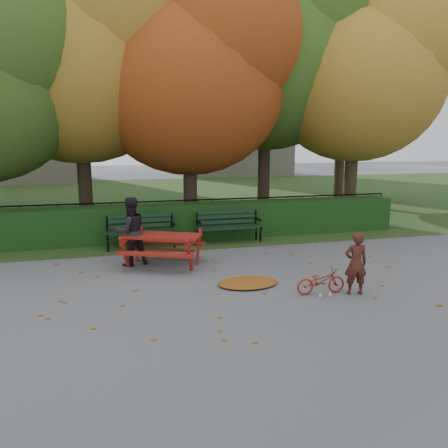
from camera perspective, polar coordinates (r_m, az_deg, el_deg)
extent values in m
plane|color=slate|center=(8.49, 0.00, -8.31)|extent=(90.00, 90.00, 0.00)
plane|color=#293E19|center=(22.02, -9.35, 3.40)|extent=(90.00, 90.00, 0.00)
cube|color=#ABA089|center=(37.28, 0.94, 15.73)|extent=(9.00, 6.00, 12.00)
cube|color=black|center=(12.63, -5.22, 0.35)|extent=(13.00, 0.90, 1.00)
cube|color=black|center=(13.49, -5.76, -0.81)|extent=(14.00, 0.04, 0.04)
cube|color=black|center=(13.33, -5.83, 3.07)|extent=(14.00, 0.04, 0.04)
cylinder|color=black|center=(13.28, -18.67, 0.34)|extent=(0.03, 0.03, 1.00)
cylinder|color=black|center=(13.41, -5.79, 0.95)|extent=(0.03, 0.03, 1.00)
cylinder|color=black|center=(14.18, 6.27, 1.48)|extent=(0.03, 0.03, 1.00)
cylinder|color=black|center=(15.77, 18.24, 1.94)|extent=(0.03, 0.03, 1.00)
sphere|color=#365419|center=(13.35, -27.06, 20.94)|extent=(4.20, 4.20, 4.20)
cylinder|color=#2F1F19|center=(14.82, -17.74, 5.62)|extent=(0.44, 0.44, 3.15)
ellipsoid|color=olive|center=(14.93, -18.52, 18.62)|extent=(6.40, 6.40, 5.76)
sphere|color=olive|center=(14.42, -14.20, 24.99)|extent=(4.80, 4.80, 4.80)
cylinder|color=#2F1F19|center=(14.25, -4.44, 5.21)|extent=(0.44, 0.44, 2.80)
ellipsoid|color=maroon|center=(14.28, -4.62, 17.28)|extent=(6.00, 6.00, 5.40)
sphere|color=maroon|center=(14.01, 0.48, 23.04)|extent=(4.50, 4.50, 4.50)
cylinder|color=#2F1F19|center=(16.26, 5.23, 7.12)|extent=(0.44, 0.44, 3.50)
ellipsoid|color=#365419|center=(16.46, 5.46, 20.26)|extent=(6.80, 6.80, 6.12)
sphere|color=#365419|center=(16.46, 11.02, 25.57)|extent=(5.10, 5.10, 5.10)
cylinder|color=#2F1F19|center=(16.09, 16.19, 5.76)|extent=(0.44, 0.44, 2.97)
ellipsoid|color=olive|center=(16.15, 16.81, 17.09)|extent=(5.80, 5.80, 5.22)
sphere|color=olive|center=(16.30, 21.77, 21.39)|extent=(4.35, 4.35, 4.35)
cylinder|color=#2F1F19|center=(20.43, 14.81, 7.05)|extent=(0.44, 0.44, 3.15)
ellipsoid|color=#365419|center=(20.52, 15.28, 16.49)|extent=(6.00, 6.00, 5.40)
sphere|color=#365419|center=(20.61, 19.27, 20.05)|extent=(4.50, 4.50, 4.50)
cube|color=black|center=(11.44, -10.73, -1.19)|extent=(1.80, 0.12, 0.04)
cube|color=black|center=(11.62, -10.80, -1.01)|extent=(1.80, 0.12, 0.04)
cube|color=black|center=(11.79, -10.86, -0.84)|extent=(1.80, 0.12, 0.04)
cube|color=black|center=(11.86, -10.91, -0.24)|extent=(1.80, 0.05, 0.10)
cube|color=black|center=(11.83, -10.94, 0.48)|extent=(1.80, 0.05, 0.10)
cube|color=black|center=(11.81, -10.96, 1.10)|extent=(1.80, 0.05, 0.10)
cube|color=black|center=(11.60, -14.98, -1.31)|extent=(0.05, 0.55, 0.06)
cube|color=black|center=(11.82, -15.04, 0.02)|extent=(0.05, 0.05, 0.41)
cylinder|color=black|center=(11.46, -14.94, -2.47)|extent=(0.05, 0.05, 0.44)
cylinder|color=black|center=(11.81, -14.94, -2.08)|extent=(0.05, 0.05, 0.44)
cube|color=black|center=(11.58, -15.03, -0.33)|extent=(0.05, 0.45, 0.04)
cube|color=black|center=(11.70, -6.64, -0.90)|extent=(0.05, 0.55, 0.06)
cube|color=black|center=(11.92, -6.85, 0.41)|extent=(0.05, 0.05, 0.41)
cylinder|color=black|center=(11.57, -6.49, -2.05)|extent=(0.05, 0.05, 0.44)
cylinder|color=black|center=(11.92, -6.75, -1.68)|extent=(0.05, 0.05, 0.44)
cube|color=black|center=(11.69, -6.68, 0.08)|extent=(0.05, 0.45, 0.04)
cube|color=black|center=(11.84, 0.92, -0.60)|extent=(1.80, 0.12, 0.04)
cube|color=black|center=(12.01, 0.69, -0.43)|extent=(1.80, 0.12, 0.04)
cube|color=black|center=(12.18, 0.47, -0.28)|extent=(1.80, 0.12, 0.04)
cube|color=black|center=(12.25, 0.36, 0.31)|extent=(1.80, 0.05, 0.10)
cube|color=black|center=(12.22, 0.36, 1.00)|extent=(1.80, 0.05, 0.10)
cube|color=black|center=(12.20, 0.36, 1.60)|extent=(1.80, 0.05, 0.10)
cube|color=black|center=(11.82, -3.28, -0.73)|extent=(0.05, 0.55, 0.06)
cube|color=black|center=(12.04, -3.55, 0.56)|extent=(0.05, 0.05, 0.41)
cylinder|color=black|center=(11.69, -3.10, -1.86)|extent=(0.05, 0.05, 0.44)
cylinder|color=black|center=(12.03, -3.44, -1.50)|extent=(0.05, 0.05, 0.44)
cube|color=black|center=(11.80, -3.31, 0.24)|extent=(0.05, 0.45, 0.04)
cube|color=black|center=(12.26, 4.52, -0.33)|extent=(0.05, 0.55, 0.06)
cube|color=black|center=(12.47, 4.13, 0.92)|extent=(0.05, 0.05, 0.41)
cylinder|color=black|center=(12.14, 4.79, -1.41)|extent=(0.05, 0.05, 0.44)
cylinder|color=black|center=(12.47, 4.24, -1.08)|extent=(0.05, 0.05, 0.44)
cube|color=black|center=(12.25, 4.50, 0.61)|extent=(0.05, 0.45, 0.04)
cube|color=maroon|center=(9.84, -8.06, -1.56)|extent=(1.82, 1.34, 0.06)
cube|color=maroon|center=(9.39, -9.08, -3.94)|extent=(1.62, 0.92, 0.05)
cube|color=maroon|center=(10.42, -7.07, -2.42)|extent=(1.62, 0.92, 0.05)
cube|color=maroon|center=(9.78, -12.84, -3.71)|extent=(0.25, 0.46, 0.82)
cube|color=maroon|center=(10.54, -11.07, -2.60)|extent=(0.25, 0.46, 0.82)
cube|color=maroon|center=(10.10, -11.98, -1.80)|extent=(0.58, 1.17, 0.06)
cube|color=maroon|center=(9.32, -4.55, -4.19)|extent=(0.25, 0.46, 0.82)
cube|color=maroon|center=(10.11, -3.35, -2.98)|extent=(0.25, 0.46, 0.82)
cube|color=maroon|center=(9.66, -3.94, -2.17)|extent=(0.58, 1.17, 0.06)
cube|color=maroon|center=(9.91, -8.01, -3.35)|extent=(1.38, 0.68, 0.06)
ellipsoid|color=brown|center=(8.66, 3.12, -7.65)|extent=(1.31, 1.00, 0.08)
imported|color=#421C15|center=(8.34, 16.83, -4.93)|extent=(0.47, 0.35, 1.17)
imported|color=black|center=(10.03, -12.13, -0.96)|extent=(0.91, 0.80, 1.55)
imported|color=maroon|center=(8.28, 12.53, -7.27)|extent=(0.94, 0.35, 0.49)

